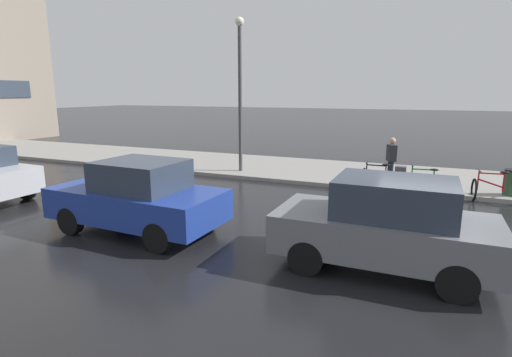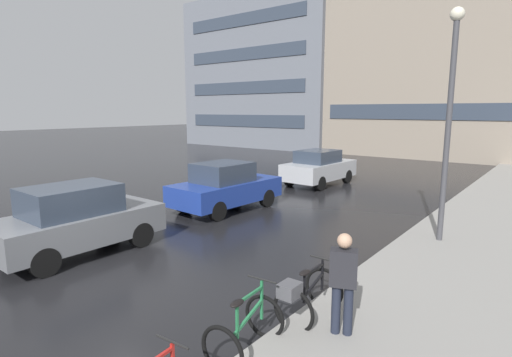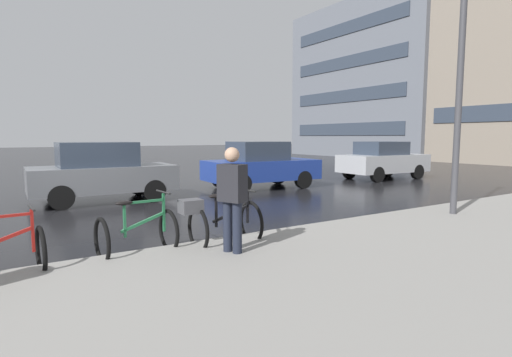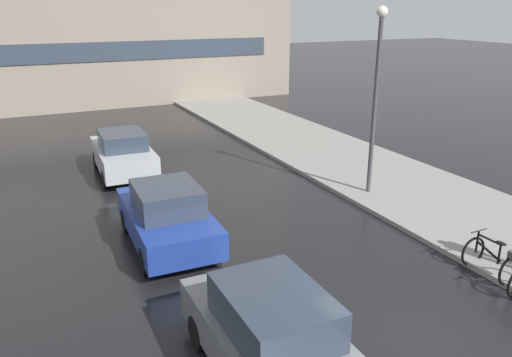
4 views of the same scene
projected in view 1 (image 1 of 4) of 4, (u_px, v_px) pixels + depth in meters
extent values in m
plane|color=black|center=(429.00, 234.00, 9.21)|extent=(140.00, 140.00, 0.00)
cube|color=gray|center=(195.00, 161.00, 18.41)|extent=(4.80, 60.00, 0.14)
torus|color=black|center=(474.00, 190.00, 11.96)|extent=(0.68, 0.12, 0.68)
cube|color=red|center=(503.00, 183.00, 11.67)|extent=(0.04, 0.04, 0.54)
cube|color=red|center=(478.00, 180.00, 11.88)|extent=(0.04, 0.04, 0.57)
cube|color=red|center=(492.00, 174.00, 11.72)|extent=(0.09, 0.67, 0.04)
cube|color=red|center=(491.00, 184.00, 11.78)|extent=(0.10, 0.76, 0.27)
ellipsoid|color=black|center=(505.00, 172.00, 11.61)|extent=(0.16, 0.27, 0.07)
cylinder|color=black|center=(479.00, 170.00, 11.81)|extent=(0.50, 0.07, 0.03)
torus|color=black|center=(408.00, 185.00, 12.53)|extent=(0.70, 0.12, 0.70)
torus|color=black|center=(445.00, 187.00, 12.21)|extent=(0.70, 0.12, 0.70)
cube|color=#237042|center=(433.00, 179.00, 12.26)|extent=(0.04, 0.04, 0.50)
cube|color=#237042|center=(412.00, 175.00, 12.44)|extent=(0.04, 0.04, 0.62)
cube|color=#237042|center=(423.00, 169.00, 12.30)|extent=(0.09, 0.63, 0.04)
cube|color=#237042|center=(423.00, 180.00, 12.36)|extent=(0.10, 0.72, 0.26)
ellipsoid|color=black|center=(434.00, 170.00, 12.20)|extent=(0.16, 0.27, 0.07)
cylinder|color=black|center=(413.00, 165.00, 12.37)|extent=(0.50, 0.07, 0.03)
torus|color=black|center=(364.00, 179.00, 13.30)|extent=(0.75, 0.07, 0.75)
torus|color=black|center=(396.00, 181.00, 12.93)|extent=(0.75, 0.07, 0.75)
cube|color=black|center=(386.00, 173.00, 13.00)|extent=(0.04, 0.04, 0.49)
cube|color=black|center=(367.00, 171.00, 13.22)|extent=(0.04, 0.04, 0.55)
cube|color=black|center=(376.00, 165.00, 13.06)|extent=(0.04, 0.61, 0.04)
cube|color=black|center=(377.00, 174.00, 13.11)|extent=(0.04, 0.69, 0.25)
ellipsoid|color=black|center=(386.00, 165.00, 12.94)|extent=(0.14, 0.26, 0.07)
cylinder|color=black|center=(367.00, 162.00, 13.15)|extent=(0.50, 0.03, 0.03)
cube|color=#4C4C51|center=(401.00, 170.00, 12.80)|extent=(0.28, 0.34, 0.22)
cube|color=slate|center=(383.00, 234.00, 7.28)|extent=(1.83, 3.91, 0.71)
cube|color=#2D3847|center=(395.00, 198.00, 7.07)|extent=(1.50, 2.06, 0.68)
cylinder|color=black|center=(306.00, 258.00, 7.11)|extent=(0.22, 0.64, 0.64)
cylinder|color=black|center=(328.00, 230.00, 8.55)|extent=(0.22, 0.64, 0.64)
cylinder|color=black|center=(457.00, 283.00, 6.17)|extent=(0.22, 0.64, 0.64)
cylinder|color=black|center=(452.00, 247.00, 7.61)|extent=(0.22, 0.64, 0.64)
cube|color=navy|center=(137.00, 203.00, 9.28)|extent=(2.03, 4.12, 0.70)
cube|color=#2D3847|center=(141.00, 175.00, 9.07)|extent=(1.61, 1.90, 0.66)
cylinder|color=black|center=(71.00, 221.00, 9.14)|extent=(0.25, 0.65, 0.64)
cylinder|color=black|center=(123.00, 203.00, 10.62)|extent=(0.25, 0.65, 0.64)
cylinder|color=black|center=(158.00, 237.00, 8.09)|extent=(0.25, 0.65, 0.64)
cylinder|color=black|center=(203.00, 215.00, 9.57)|extent=(0.25, 0.65, 0.64)
cylinder|color=black|center=(26.00, 189.00, 12.16)|extent=(0.24, 0.65, 0.64)
cylinder|color=#1E2333|center=(391.00, 175.00, 13.55)|extent=(0.14, 0.14, 0.91)
cylinder|color=#1E2333|center=(389.00, 174.00, 13.73)|extent=(0.14, 0.14, 0.91)
cube|color=#232328|center=(392.00, 153.00, 13.48)|extent=(0.46, 0.38, 0.55)
sphere|color=tan|center=(392.00, 141.00, 13.39)|extent=(0.22, 0.22, 0.22)
cylinder|color=#424247|center=(240.00, 103.00, 15.32)|extent=(0.14, 0.14, 5.61)
sphere|color=#F2EACC|center=(239.00, 22.00, 14.70)|extent=(0.34, 0.34, 0.34)
cylinder|color=#2D5133|center=(512.00, 186.00, 12.05)|extent=(0.45, 0.45, 0.87)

